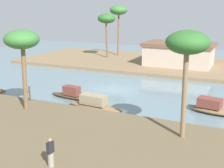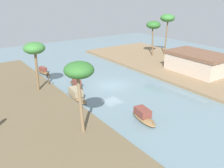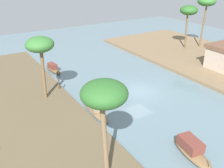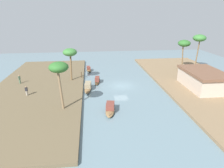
# 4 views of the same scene
# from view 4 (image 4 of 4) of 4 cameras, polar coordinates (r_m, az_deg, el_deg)

# --- Properties ---
(river_water) EXTENTS (69.71, 69.71, 0.00)m
(river_water) POSITION_cam_4_polar(r_m,az_deg,el_deg) (37.02, 2.68, -0.50)
(river_water) COLOR slate
(river_water) RESTS_ON ground
(riverbank_left) EXTENTS (39.88, 15.68, 0.41)m
(riverbank_left) POSITION_cam_4_polar(r_m,az_deg,el_deg) (37.68, -20.33, -1.07)
(riverbank_left) COLOR brown
(riverbank_left) RESTS_ON ground
(riverbank_right) EXTENTS (39.88, 15.68, 0.41)m
(riverbank_right) POSITION_cam_4_polar(r_m,az_deg,el_deg) (41.90, 23.27, 0.61)
(riverbank_right) COLOR #846B4C
(riverbank_right) RESTS_ON ground
(sampan_foreground) EXTENTS (4.32, 1.38, 1.19)m
(sampan_foreground) POSITION_cam_4_polar(r_m,az_deg,el_deg) (38.64, -4.26, 1.05)
(sampan_foreground) COLOR #47331E
(sampan_foreground) RESTS_ON river_water
(sampan_upstream_small) EXTENTS (3.99, 1.85, 1.23)m
(sampan_upstream_small) POSITION_cam_4_polar(r_m,az_deg,el_deg) (27.31, -0.54, -7.15)
(sampan_upstream_small) COLOR brown
(sampan_upstream_small) RESTS_ON river_water
(sampan_near_left_bank) EXTENTS (5.15, 1.54, 1.23)m
(sampan_near_left_bank) POSITION_cam_4_polar(r_m,az_deg,el_deg) (35.37, -6.94, -0.80)
(sampan_near_left_bank) COLOR brown
(sampan_near_left_bank) RESTS_ON river_water
(sampan_open_hull) EXTENTS (3.65, 1.34, 1.08)m
(sampan_open_hull) POSITION_cam_4_polar(r_m,az_deg,el_deg) (46.56, -6.75, 4.22)
(sampan_open_hull) COLOR brown
(sampan_open_hull) RESTS_ON river_water
(person_on_near_bank) EXTENTS (0.43, 0.43, 1.60)m
(person_on_near_bank) POSITION_cam_4_polar(r_m,az_deg,el_deg) (40.60, -25.12, 1.12)
(person_on_near_bank) COLOR #4C664C
(person_on_near_bank) RESTS_ON riverbank_left
(person_by_mooring) EXTENTS (0.34, 0.40, 1.55)m
(person_by_mooring) POSITION_cam_4_polar(r_m,az_deg,el_deg) (34.25, -23.43, -1.96)
(person_by_mooring) COLOR gray
(person_by_mooring) RESTS_ON riverbank_left
(mooring_post) EXTENTS (0.14, 0.14, 1.27)m
(mooring_post) POSITION_cam_4_polar(r_m,az_deg,el_deg) (40.50, -8.85, 2.66)
(mooring_post) COLOR #4C3823
(mooring_post) RESTS_ON riverbank_left
(palm_tree_left_near) EXTENTS (2.65, 2.65, 6.22)m
(palm_tree_left_near) POSITION_cam_4_polar(r_m,az_deg,el_deg) (38.35, -12.04, 8.74)
(palm_tree_left_near) COLOR brown
(palm_tree_left_near) RESTS_ON riverbank_left
(palm_tree_left_far) EXTENTS (2.53, 2.53, 6.60)m
(palm_tree_left_far) POSITION_cam_4_polar(r_m,az_deg,el_deg) (26.37, -15.13, 4.36)
(palm_tree_left_far) COLOR #7F6647
(palm_tree_left_far) RESTS_ON riverbank_left
(palm_tree_right_tall) EXTENTS (2.81, 2.81, 8.01)m
(palm_tree_right_tall) POSITION_cam_4_polar(r_m,az_deg,el_deg) (48.36, 23.92, 11.88)
(palm_tree_right_tall) COLOR brown
(palm_tree_right_tall) RESTS_ON riverbank_right
(palm_tree_right_short) EXTENTS (2.73, 2.73, 6.79)m
(palm_tree_right_short) POSITION_cam_4_polar(r_m,az_deg,el_deg) (47.64, 20.11, 10.85)
(palm_tree_right_short) COLOR brown
(palm_tree_right_short) RESTS_ON riverbank_right
(riverside_building) EXTENTS (9.27, 5.95, 3.08)m
(riverside_building) POSITION_cam_4_polar(r_m,az_deg,el_deg) (37.93, 24.86, 1.27)
(riverside_building) COLOR #C6B29E
(riverside_building) RESTS_ON riverbank_right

